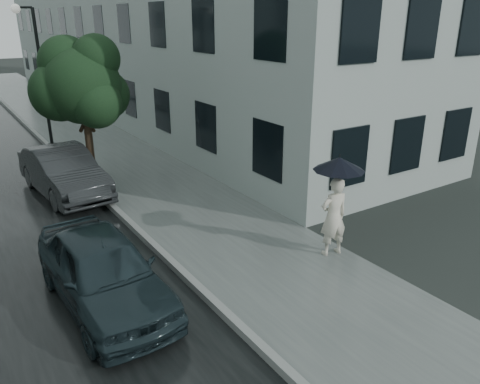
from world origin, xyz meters
TOP-DOWN VIEW (x-y plane):
  - ground at (0.00, 0.00)m, footprint 120.00×120.00m
  - sidewalk at (0.25, 12.00)m, footprint 3.50×60.00m
  - kerb_near at (-1.57, 12.00)m, footprint 0.15×60.00m
  - building_near at (5.47, 19.50)m, footprint 7.02×36.00m
  - pedestrian at (1.57, 0.18)m, footprint 0.69×0.51m
  - umbrella at (1.61, 0.16)m, footprint 1.24×1.24m
  - street_tree at (-1.45, 7.34)m, footprint 2.82×2.56m
  - lamp_post at (-1.60, 12.67)m, footprint 0.85×0.33m
  - car_near at (-3.14, 1.02)m, footprint 1.70×3.96m
  - car_far at (-2.31, 7.12)m, footprint 1.79×4.23m

SIDE VIEW (x-z plane):
  - ground at x=0.00m, z-range 0.00..0.00m
  - sidewalk at x=0.25m, z-range 0.00..0.01m
  - kerb_near at x=-1.57m, z-range 0.00..0.15m
  - car_near at x=-3.14m, z-range 0.01..1.34m
  - car_far at x=-2.31m, z-range 0.01..1.36m
  - pedestrian at x=1.57m, z-range 0.01..1.75m
  - umbrella at x=1.61m, z-range 1.40..2.70m
  - lamp_post at x=-1.60m, z-range 0.38..5.66m
  - street_tree at x=-1.45m, z-range 0.85..5.29m
  - building_near at x=5.47m, z-range 0.00..9.00m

